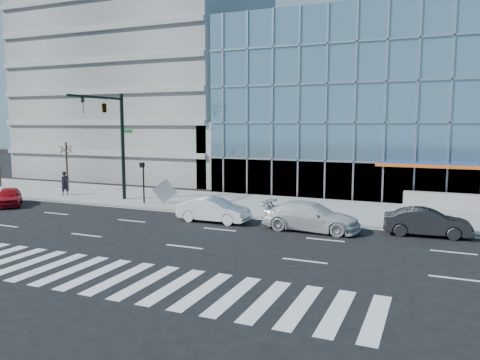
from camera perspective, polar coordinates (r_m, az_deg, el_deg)
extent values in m
plane|color=black|center=(26.48, -2.49, -6.06)|extent=(160.00, 160.00, 0.00)
cube|color=gray|center=(33.72, 3.37, -3.10)|extent=(120.00, 8.00, 0.15)
cube|color=#6894AE|center=(49.39, 26.60, 8.02)|extent=(42.00, 26.00, 15.00)
cube|color=gray|center=(58.42, -9.43, 10.84)|extent=(24.00, 24.00, 20.00)
cube|color=gray|center=(44.79, 0.46, 3.17)|extent=(6.00, 8.00, 6.00)
cube|color=#48677D|center=(113.90, -15.92, 18.89)|extent=(13.00, 13.00, 60.00)
cube|color=gray|center=(103.53, -0.83, 17.00)|extent=(14.00, 14.00, 48.00)
cylinder|color=black|center=(36.74, -14.10, 3.93)|extent=(0.28, 0.28, 8.00)
cylinder|color=black|center=(34.55, -17.11, 9.63)|extent=(0.18, 5.60, 0.18)
imported|color=black|center=(33.46, -18.63, 8.64)|extent=(0.18, 0.22, 1.10)
imported|color=black|center=(35.14, -16.23, 8.63)|extent=(0.48, 2.24, 0.90)
cube|color=#0C591E|center=(36.43, -13.58, 5.81)|extent=(0.90, 0.05, 0.25)
cylinder|color=black|center=(34.69, -11.67, -0.32)|extent=(0.12, 0.12, 3.00)
cube|color=black|center=(34.43, -11.86, 1.80)|extent=(0.30, 0.25, 0.35)
cylinder|color=#332319|center=(42.53, -20.35, 1.52)|extent=(0.16, 0.16, 4.20)
ellipsoid|color=#332319|center=(42.42, -20.45, 3.78)|extent=(1.10, 1.10, 0.90)
cylinder|color=#332319|center=(48.38, -27.26, 1.55)|extent=(0.16, 0.16, 3.80)
imported|color=silver|center=(26.39, 8.62, -4.42)|extent=(5.52, 2.38, 1.58)
imported|color=white|center=(28.41, -3.23, -3.66)|extent=(4.44, 1.56, 1.46)
imported|color=black|center=(26.80, 21.84, -4.81)|extent=(4.52, 1.88, 1.45)
imported|color=#A90D14|center=(37.80, -26.34, -1.83)|extent=(3.84, 3.87, 1.32)
imported|color=black|center=(40.45, -20.55, -0.36)|extent=(0.68, 0.83, 1.94)
cube|color=#9C9C9C|center=(34.26, -9.16, -1.35)|extent=(1.69, 0.80, 1.82)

